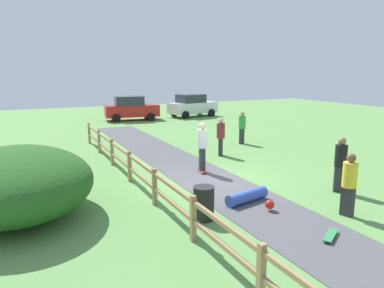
{
  "coord_description": "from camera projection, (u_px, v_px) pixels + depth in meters",
  "views": [
    {
      "loc": [
        -6.01,
        -10.85,
        3.86
      ],
      "look_at": [
        0.17,
        1.92,
        1.0
      ],
      "focal_mm": 33.95,
      "sensor_mm": 36.0,
      "label": 1
    }
  ],
  "objects": [
    {
      "name": "skater_riding",
      "position": [
        202.0,
        145.0,
        13.87
      ],
      "size": [
        0.46,
        0.82,
        1.92
      ],
      "color": "#B23326",
      "rests_on": "asphalt_path"
    },
    {
      "name": "skateboard_loose",
      "position": [
        330.0,
        235.0,
        8.5
      ],
      "size": [
        0.79,
        0.59,
        0.08
      ],
      "color": "#338C4C",
      "rests_on": "asphalt_path"
    },
    {
      "name": "ground_plane",
      "position": [
        211.0,
        182.0,
        12.91
      ],
      "size": [
        60.0,
        60.0,
        0.0
      ],
      "primitive_type": "plane",
      "color": "#60934C"
    },
    {
      "name": "asphalt_path",
      "position": [
        211.0,
        181.0,
        12.9
      ],
      "size": [
        2.4,
        28.0,
        0.02
      ],
      "primitive_type": "cube",
      "color": "#515156",
      "rests_on": "ground_plane"
    },
    {
      "name": "wooden_fence",
      "position": [
        141.0,
        172.0,
        11.66
      ],
      "size": [
        0.12,
        18.12,
        1.1
      ],
      "color": "#997A51",
      "rests_on": "ground_plane"
    },
    {
      "name": "parked_car_red",
      "position": [
        131.0,
        108.0,
        28.81
      ],
      "size": [
        4.38,
        2.4,
        1.92
      ],
      "color": "red",
      "rests_on": "ground_plane"
    },
    {
      "name": "bystander_black",
      "position": [
        340.0,
        162.0,
        11.63
      ],
      "size": [
        0.54,
        0.54,
        1.81
      ],
      "color": "#2D2D33",
      "rests_on": "ground_plane"
    },
    {
      "name": "parked_car_white",
      "position": [
        192.0,
        106.0,
        31.11
      ],
      "size": [
        4.42,
        2.5,
        1.92
      ],
      "color": "silver",
      "rests_on": "ground_plane"
    },
    {
      "name": "trash_bin",
      "position": [
        204.0,
        203.0,
        9.54
      ],
      "size": [
        0.56,
        0.56,
        0.9
      ],
      "primitive_type": "cylinder",
      "color": "black",
      "rests_on": "ground_plane"
    },
    {
      "name": "bystander_yellow",
      "position": [
        349.0,
        182.0,
        9.69
      ],
      "size": [
        0.45,
        0.45,
        1.73
      ],
      "color": "#2D2D33",
      "rests_on": "ground_plane"
    },
    {
      "name": "skater_fallen",
      "position": [
        249.0,
        197.0,
        10.74
      ],
      "size": [
        1.53,
        1.31,
        0.36
      ],
      "color": "blue",
      "rests_on": "asphalt_path"
    },
    {
      "name": "bystander_green",
      "position": [
        242.0,
        126.0,
        19.46
      ],
      "size": [
        0.53,
        0.53,
        1.76
      ],
      "color": "#2D2D33",
      "rests_on": "ground_plane"
    },
    {
      "name": "bystander_maroon",
      "position": [
        221.0,
        135.0,
        16.7
      ],
      "size": [
        0.52,
        0.52,
        1.77
      ],
      "color": "#2D2D33",
      "rests_on": "ground_plane"
    },
    {
      "name": "bush_large",
      "position": [
        16.0,
        182.0,
        9.72
      ],
      "size": [
        3.99,
        4.79,
        1.87
      ],
      "primitive_type": "ellipsoid",
      "color": "#23561E",
      "rests_on": "ground_plane"
    }
  ]
}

